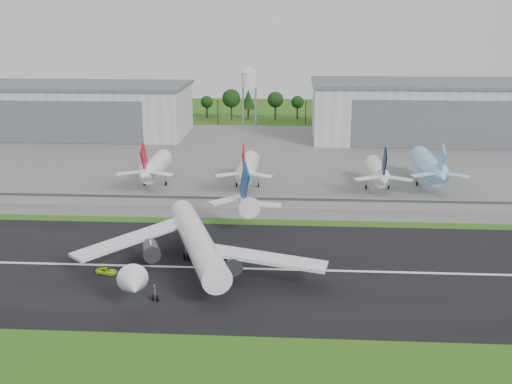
# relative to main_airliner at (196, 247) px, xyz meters

# --- Properties ---
(ground) EXTENTS (600.00, 600.00, 0.00)m
(ground) POSITION_rel_main_airliner_xyz_m (3.31, -9.59, -4.89)
(ground) COLOR #365E16
(ground) RESTS_ON ground
(runway) EXTENTS (320.00, 60.00, 0.10)m
(runway) POSITION_rel_main_airliner_xyz_m (3.31, 0.41, -4.84)
(runway) COLOR black
(runway) RESTS_ON ground
(runway_centerline) EXTENTS (220.00, 1.00, 0.02)m
(runway_centerline) POSITION_rel_main_airliner_xyz_m (3.31, 0.41, -4.78)
(runway_centerline) COLOR white
(runway_centerline) RESTS_ON runway
(apron) EXTENTS (320.00, 150.00, 0.10)m
(apron) POSITION_rel_main_airliner_xyz_m (3.31, 110.41, -4.84)
(apron) COLOR slate
(apron) RESTS_ON ground
(blast_fence) EXTENTS (240.00, 0.61, 3.50)m
(blast_fence) POSITION_rel_main_airliner_xyz_m (3.31, 45.40, -3.09)
(blast_fence) COLOR gray
(blast_fence) RESTS_ON ground
(hangar_west) EXTENTS (97.00, 44.00, 23.20)m
(hangar_west) POSITION_rel_main_airliner_xyz_m (-76.69, 155.33, 6.74)
(hangar_west) COLOR silver
(hangar_west) RESTS_ON ground
(hangar_east) EXTENTS (102.00, 47.00, 25.20)m
(hangar_east) POSITION_rel_main_airliner_xyz_m (78.31, 155.33, 7.73)
(hangar_east) COLOR silver
(hangar_east) RESTS_ON ground
(water_tower) EXTENTS (8.40, 8.40, 29.40)m
(water_tower) POSITION_rel_main_airliner_xyz_m (-1.69, 175.41, 19.66)
(water_tower) COLOR #99999E
(water_tower) RESTS_ON ground
(utility_poles) EXTENTS (230.00, 3.00, 12.00)m
(utility_poles) POSITION_rel_main_airliner_xyz_m (3.31, 190.41, -4.89)
(utility_poles) COLOR black
(utility_poles) RESTS_ON ground
(treeline) EXTENTS (320.00, 16.00, 22.00)m
(treeline) POSITION_rel_main_airliner_xyz_m (3.31, 205.41, -4.89)
(treeline) COLOR black
(treeline) RESTS_ON ground
(main_airliner) EXTENTS (54.38, 57.78, 18.17)m
(main_airliner) POSITION_rel_main_airliner_xyz_m (0.00, 0.00, 0.00)
(main_airliner) COLOR white
(main_airliner) RESTS_ON runway
(ground_vehicle) EXTENTS (4.98, 3.25, 1.27)m
(ground_vehicle) POSITION_rel_main_airliner_xyz_m (-18.67, -4.32, -4.16)
(ground_vehicle) COLOR #C1EF1C
(ground_vehicle) RESTS_ON runway
(parked_jet_red_a) EXTENTS (7.36, 31.29, 16.81)m
(parked_jet_red_a) POSITION_rel_main_airliner_xyz_m (-24.11, 66.99, 1.40)
(parked_jet_red_a) COLOR white
(parked_jet_red_a) RESTS_ON ground
(parked_jet_red_b) EXTENTS (7.36, 31.29, 16.79)m
(parked_jet_red_b) POSITION_rel_main_airliner_xyz_m (5.66, 66.99, 1.38)
(parked_jet_red_b) COLOR white
(parked_jet_red_b) RESTS_ON ground
(parked_jet_navy) EXTENTS (7.36, 31.29, 16.33)m
(parked_jet_navy) POSITION_rel_main_airliner_xyz_m (46.65, 66.92, 0.96)
(parked_jet_navy) COLOR white
(parked_jet_navy) RESTS_ON ground
(parked_jet_skyblue) EXTENTS (7.36, 37.29, 17.17)m
(parked_jet_skyblue) POSITION_rel_main_airliner_xyz_m (63.38, 72.03, 1.70)
(parked_jet_skyblue) COLOR #93D6FE
(parked_jet_skyblue) RESTS_ON ground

